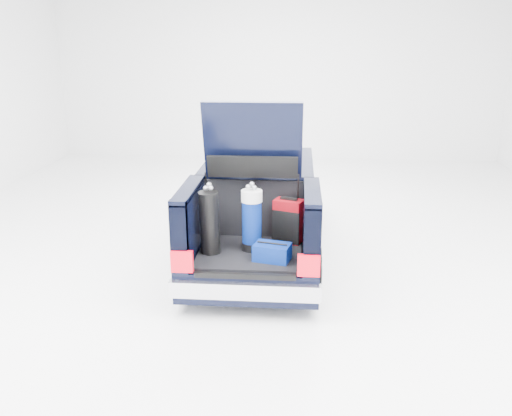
# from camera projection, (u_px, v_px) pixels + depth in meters

# --- Properties ---
(ground) EXTENTS (14.00, 14.00, 0.00)m
(ground) POSITION_uv_depth(u_px,v_px,m) (258.00, 251.00, 8.54)
(ground) COLOR white
(ground) RESTS_ON ground
(car) EXTENTS (1.87, 4.65, 2.47)m
(car) POSITION_uv_depth(u_px,v_px,m) (259.00, 209.00, 8.44)
(car) COLOR black
(car) RESTS_ON ground
(red_suitcase) EXTENTS (0.43, 0.36, 0.61)m
(red_suitcase) POSITION_uv_depth(u_px,v_px,m) (288.00, 221.00, 7.21)
(red_suitcase) COLOR maroon
(red_suitcase) RESTS_ON car
(black_golf_bag) EXTENTS (0.34, 0.36, 0.90)m
(black_golf_bag) POSITION_uv_depth(u_px,v_px,m) (210.00, 222.00, 6.79)
(black_golf_bag) COLOR black
(black_golf_bag) RESTS_ON car
(blue_golf_bag) EXTENTS (0.27, 0.27, 0.90)m
(blue_golf_bag) POSITION_uv_depth(u_px,v_px,m) (252.00, 220.00, 6.90)
(blue_golf_bag) COLOR black
(blue_golf_bag) RESTS_ON car
(blue_duffel) EXTENTS (0.49, 0.38, 0.23)m
(blue_duffel) POSITION_uv_depth(u_px,v_px,m) (272.00, 252.00, 6.65)
(blue_duffel) COLOR navy
(blue_duffel) RESTS_ON car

